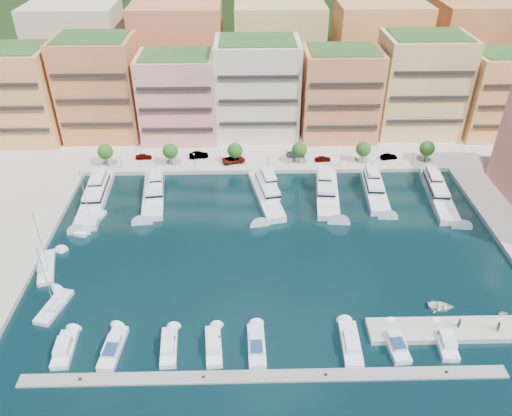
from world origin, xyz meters
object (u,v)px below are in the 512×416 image
(tree_5, at_px, (427,148))
(car_5, at_px, (389,157))
(lamppost_0, at_px, (120,159))
(lamppost_1, at_px, (194,159))
(cruiser_2, at_px, (169,347))
(cruiser_3, at_px, (214,347))
(yacht_1, at_px, (154,192))
(car_0, at_px, (144,156))
(tender_3, at_px, (503,313))
(cruiser_4, at_px, (257,346))
(tree_1, at_px, (170,151))
(sailboat_2, at_px, (91,224))
(yacht_5, at_px, (374,188))
(car_4, at_px, (323,159))
(person_1, at_px, (498,326))
(sailboat_0, at_px, (54,307))
(yacht_6, at_px, (438,192))
(car_2, at_px, (234,160))
(lamppost_2, at_px, (268,158))
(tender_2, at_px, (441,306))
(yacht_3, at_px, (266,192))
(cruiser_6, at_px, (351,344))
(tree_2, at_px, (235,150))
(cruiser_1, at_px, (113,348))
(tree_4, at_px, (363,149))
(sailboat_1, at_px, (46,268))
(tree_0, at_px, (105,152))
(tree_3, at_px, (299,150))
(cruiser_7, at_px, (395,343))
(car_1, at_px, (199,155))
(lamppost_4, at_px, (413,156))
(lamppost_3, at_px, (341,157))

(tree_5, height_order, car_5, tree_5)
(lamppost_0, height_order, lamppost_1, same)
(cruiser_2, bearing_deg, cruiser_3, -0.02)
(yacht_1, distance_m, car_0, 17.19)
(tender_3, bearing_deg, cruiser_4, 94.46)
(lamppost_0, distance_m, yacht_1, 14.81)
(tree_1, xyz_separation_m, sailboat_2, (-14.33, -24.22, -4.43))
(lamppost_1, bearing_deg, yacht_5, -13.98)
(yacht_5, distance_m, tender_3, 41.33)
(car_4, distance_m, person_1, 60.64)
(lamppost_1, distance_m, sailboat_0, 50.84)
(sailboat_2, bearing_deg, yacht_6, 7.10)
(lamppost_0, xyz_separation_m, lamppost_1, (18.00, 0.00, 0.00))
(car_2, bearing_deg, yacht_6, -123.30)
(lamppost_2, distance_m, cruiser_4, 56.05)
(lamppost_0, bearing_deg, tender_2, -36.96)
(yacht_3, distance_m, cruiser_6, 45.72)
(sailboat_2, bearing_deg, tree_5, 17.19)
(sailboat_2, bearing_deg, tree_1, 59.40)
(tree_2, height_order, tender_3, tree_2)
(tree_5, relative_size, car_2, 0.97)
(cruiser_6, xyz_separation_m, car_0, (-42.14, 61.23, 1.15))
(cruiser_4, bearing_deg, car_5, 59.43)
(lamppost_2, relative_size, cruiser_1, 0.49)
(lamppost_1, xyz_separation_m, car_5, (49.19, 3.86, -2.13))
(yacht_3, relative_size, car_4, 5.14)
(lamppost_1, distance_m, tender_3, 74.59)
(tree_4, relative_size, sailboat_0, 0.43)
(sailboat_1, bearing_deg, tree_0, 85.51)
(tree_3, relative_size, tree_4, 1.00)
(lamppost_1, bearing_deg, cruiser_3, -82.60)
(person_1, bearing_deg, sailboat_2, -55.89)
(lamppost_2, height_order, sailboat_2, sailboat_2)
(tree_3, height_order, cruiser_2, tree_3)
(tree_0, distance_m, yacht_5, 65.74)
(tree_5, height_order, cruiser_7, tree_5)
(yacht_3, bearing_deg, tender_3, -44.88)
(lamppost_1, height_order, cruiser_3, lamppost_1)
(car_1, bearing_deg, lamppost_2, -116.54)
(cruiser_4, bearing_deg, yacht_3, 85.85)
(lamppost_1, bearing_deg, car_2, 17.07)
(tree_1, height_order, car_5, tree_1)
(lamppost_4, bearing_deg, yacht_6, -78.30)
(lamppost_0, xyz_separation_m, yacht_5, (60.38, -10.55, -2.62))
(cruiser_6, relative_size, person_1, 4.84)
(tree_0, xyz_separation_m, lamppost_1, (22.00, -2.30, -0.92))
(lamppost_3, bearing_deg, sailboat_1, -149.40)
(lamppost_1, bearing_deg, sailboat_1, -124.73)
(yacht_5, bearing_deg, cruiser_6, -106.82)
(tree_2, bearing_deg, sailboat_1, -132.38)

